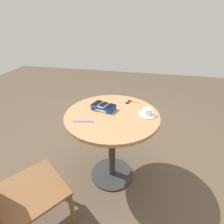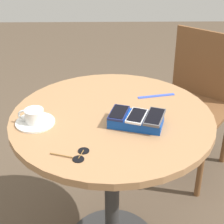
# 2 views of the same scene
# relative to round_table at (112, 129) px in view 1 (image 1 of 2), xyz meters

# --- Properties ---
(ground_plane) EXTENTS (8.00, 8.00, 0.00)m
(ground_plane) POSITION_rel_round_table_xyz_m (0.00, 0.00, -0.61)
(ground_plane) COLOR brown
(round_table) EXTENTS (0.86, 0.86, 0.78)m
(round_table) POSITION_rel_round_table_xyz_m (0.00, 0.00, 0.00)
(round_table) COLOR #2D2D2D
(round_table) RESTS_ON ground_plane
(phone_box) EXTENTS (0.24, 0.17, 0.04)m
(phone_box) POSITION_rel_round_table_xyz_m (-0.10, 0.07, 0.19)
(phone_box) COLOR #0F42AD
(phone_box) RESTS_ON round_table
(phone_gray) EXTENTS (0.11, 0.15, 0.01)m
(phone_gray) POSITION_rel_round_table_xyz_m (-0.17, 0.09, 0.21)
(phone_gray) COLOR #515156
(phone_gray) RESTS_ON phone_box
(phone_white) EXTENTS (0.10, 0.13, 0.01)m
(phone_white) POSITION_rel_round_table_xyz_m (-0.10, 0.08, 0.21)
(phone_white) COLOR silver
(phone_white) RESTS_ON phone_box
(phone_navy) EXTENTS (0.10, 0.13, 0.01)m
(phone_navy) POSITION_rel_round_table_xyz_m (-0.03, 0.05, 0.21)
(phone_navy) COLOR navy
(phone_navy) RESTS_ON phone_box
(saucer) EXTENTS (0.16, 0.16, 0.01)m
(saucer) POSITION_rel_round_table_xyz_m (0.31, 0.05, 0.17)
(saucer) COLOR white
(saucer) RESTS_ON round_table
(coffee_cup) EXTENTS (0.11, 0.08, 0.05)m
(coffee_cup) POSITION_rel_round_table_xyz_m (0.32, 0.05, 0.20)
(coffee_cup) COLOR white
(coffee_cup) RESTS_ON saucer
(lanyard_strap) EXTENTS (0.17, 0.05, 0.00)m
(lanyard_strap) POSITION_rel_round_table_xyz_m (-0.21, -0.18, 0.17)
(lanyard_strap) COLOR blue
(lanyard_strap) RESTS_ON round_table
(sunglasses) EXTENTS (0.14, 0.09, 0.01)m
(sunglasses) POSITION_rel_round_table_xyz_m (0.12, 0.27, 0.17)
(sunglasses) COLOR black
(sunglasses) RESTS_ON round_table
(chair_near_window) EXTENTS (0.64, 0.64, 0.88)m
(chair_near_window) POSITION_rel_round_table_xyz_m (-0.52, -0.71, -0.15)
(chair_near_window) COLOR brown
(chair_near_window) RESTS_ON ground_plane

